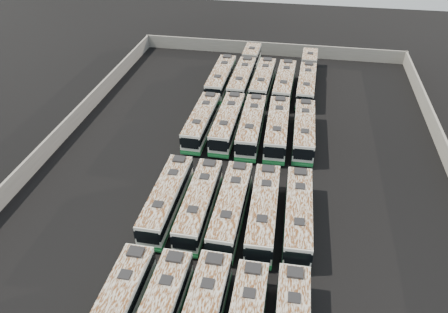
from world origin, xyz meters
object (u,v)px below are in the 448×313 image
Objects in this scene: bus_midfront_center at (231,208)px; bus_back_center at (263,81)px; bus_midfront_far_right at (298,215)px; bus_midback_center at (251,126)px; bus_back_left at (245,72)px; bus_back_far_right at (307,77)px; bus_midback_left at (227,123)px; bus_midback_far_left at (202,122)px; bus_midback_right at (277,128)px; bus_midfront_far_left at (167,199)px; bus_midback_far_right at (304,130)px; bus_midfront_left at (199,203)px; bus_back_far_left at (221,78)px; bus_back_right at (284,84)px; bus_midfront_right at (263,212)px.

bus_midfront_center is 0.98× the size of bus_back_center.
bus_midback_center reaches higher than bus_midfront_far_right.
bus_back_left is 1.04× the size of bus_back_far_right.
bus_midback_center reaches higher than bus_midback_left.
bus_midback_right reaches higher than bus_midback_far_left.
bus_midback_center is 3.14m from bus_midback_right.
bus_midfront_far_left is 19.63m from bus_midback_far_right.
bus_midback_center is at bearing 90.82° from bus_midfront_center.
bus_back_left is 4.21m from bus_back_center.
bus_midfront_left is 0.95× the size of bus_midback_right.
bus_midback_far_right reaches higher than bus_back_far_right.
bus_back_left is at bearing 105.20° from bus_midfront_far_right.
bus_midfront_far_left is 0.96× the size of bus_back_far_left.
bus_midback_far_right is at bearing 58.66° from bus_midfront_left.
bus_midfront_far_left is 15.05m from bus_midback_far_left.
bus_midback_far_left is at bearing 101.96° from bus_midfront_left.
bus_back_right is (9.32, -0.17, -0.01)m from bus_back_far_left.
bus_midfront_right is 0.98× the size of bus_midback_center.
bus_back_right is (3.13, 12.83, -0.02)m from bus_midback_center.
bus_midfront_far_left is 31.11m from bus_back_left.
bus_midfront_far_left is 15.58m from bus_midback_left.
bus_back_far_right is (6.34, 2.86, -0.06)m from bus_back_center.
bus_midfront_far_right is at bearing -75.89° from bus_back_center.
bus_midfront_left is at bearing -105.32° from bus_back_far_right.
bus_midback_far_right is (0.05, 15.16, 0.00)m from bus_midfront_far_right.
bus_midfront_far_right is at bearing 2.58° from bus_midfront_center.
bus_midfront_far_left is 0.96× the size of bus_back_right.
bus_midback_left is (3.20, 15.24, 0.05)m from bus_midfront_far_left.
bus_back_far_right is (9.32, 15.59, -0.06)m from bus_midback_left.
bus_midback_far_left reaches higher than bus_midfront_left.
bus_midback_far_right is at bearing 88.34° from bus_midfront_far_right.
bus_midback_far_left is 12.50m from bus_midback_far_right.
bus_midfront_far_left reaches higher than bus_midfront_left.
bus_midback_far_right is at bearing 0.89° from bus_midback_right.
bus_midback_center is 13.00m from bus_back_center.
bus_back_right is at bearing 77.69° from bus_midfront_left.
bus_midback_left is (-3.05, 15.48, 0.02)m from bus_midfront_center.
bus_midfront_left is 17.86m from bus_midback_far_right.
bus_midback_left is 13.13m from bus_back_far_left.
bus_back_center reaches higher than bus_midfront_center.
bus_midback_far_right is (3.22, 15.35, -0.02)m from bus_midfront_right.
bus_midfront_far_right is at bearing -58.13° from bus_midback_left.
bus_midfront_left is 0.95× the size of bus_back_far_left.
bus_back_right is at bearing 88.53° from bus_midfront_right.
bus_midback_center reaches higher than bus_back_far_left.
bus_midfront_center is 16.60m from bus_midback_far_right.
bus_midfront_right reaches higher than bus_midfront_left.
bus_back_center reaches higher than bus_midfront_far_right.
bus_midfront_left is 0.96× the size of bus_back_center.
bus_midfront_center is at bearing -179.45° from bus_midfront_far_right.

